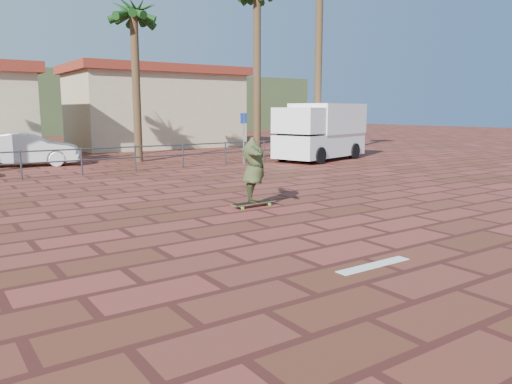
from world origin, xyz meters
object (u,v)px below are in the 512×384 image
at_px(longboard, 253,203).
at_px(campervan, 321,130).
at_px(car_white, 27,150).
at_px(skateboarder, 253,170).

distance_m(longboard, campervan, 12.14).
distance_m(campervan, car_white, 12.96).
relative_size(campervan, car_white, 1.31).
xyz_separation_m(campervan, car_white, (-11.95, 4.99, -0.69)).
xyz_separation_m(skateboarder, car_white, (-2.78, 12.85, -0.22)).
relative_size(longboard, skateboarder, 0.61).
bearing_deg(car_white, longboard, -150.18).
bearing_deg(car_white, campervan, -95.04).
bearing_deg(car_white, skateboarder, -150.18).
bearing_deg(skateboarder, campervan, -27.62).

